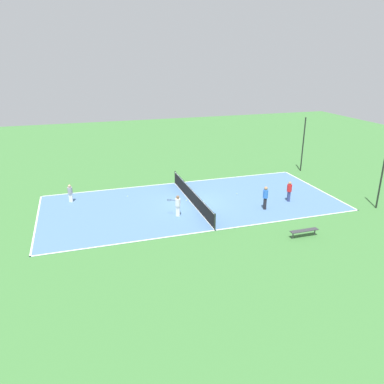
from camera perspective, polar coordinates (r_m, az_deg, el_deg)
The scene contains 13 objects.
ground_plane at distance 28.30m, azimuth 0.00°, elevation -1.71°, with size 80.00×80.00×0.00m, color #3D7538.
court_surface at distance 28.30m, azimuth 0.00°, elevation -1.69°, with size 9.99×22.09×0.02m.
tennis_net at distance 28.09m, azimuth 0.00°, elevation -0.60°, with size 9.79×0.10×1.11m.
bench at distance 24.03m, azimuth 16.73°, elevation -5.71°, with size 0.36×1.84×0.45m.
player_coach_red at distance 29.29m, azimuth 14.60°, elevation 0.28°, with size 0.46×0.46×1.57m.
player_far_white at distance 25.72m, azimuth -2.19°, elevation -1.91°, with size 0.69×0.99×1.52m.
player_baseline_gray at distance 29.72m, azimuth -18.07°, elevation -0.04°, with size 0.41×0.41×1.37m.
player_near_blue at distance 27.35m, azimuth 11.12°, elevation -0.64°, with size 0.46×0.46×1.72m.
tennis_ball_near_net at distance 29.99m, azimuth -9.77°, elevation -0.62°, with size 0.07×0.07×0.07m, color #CCE033.
tennis_ball_left_sideline at distance 30.23m, azimuth 6.86°, elevation -0.30°, with size 0.07×0.07×0.07m, color #CCE033.
tennis_ball_far_baseline at distance 28.70m, azimuth -0.86°, elevation -1.28°, with size 0.07×0.07×0.07m, color #CCE033.
fence_post_back_left at distance 37.21m, azimuth 16.56°, elevation 6.93°, with size 0.12×0.12×5.14m.
fence_post_back_right at distance 29.80m, azimuth 26.97°, elevation 2.41°, with size 0.12×0.12×5.14m.
Camera 1 is at (25.07, -7.91, 10.49)m, focal length 35.00 mm.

